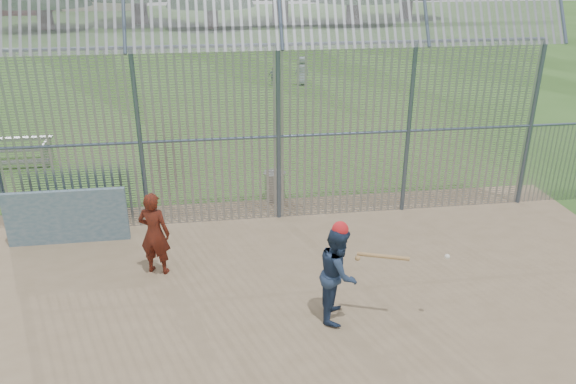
{
  "coord_description": "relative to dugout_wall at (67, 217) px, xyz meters",
  "views": [
    {
      "loc": [
        -1.46,
        -8.32,
        5.8
      ],
      "look_at": [
        0.0,
        2.0,
        1.3
      ],
      "focal_mm": 35.0,
      "sensor_mm": 36.0,
      "label": 1
    }
  ],
  "objects": [
    {
      "name": "ground",
      "position": [
        4.6,
        -2.9,
        -0.62
      ],
      "size": [
        120.0,
        120.0,
        0.0
      ],
      "primitive_type": "plane",
      "color": "#2D511E",
      "rests_on": "ground"
    },
    {
      "name": "dirt_infield",
      "position": [
        4.6,
        -3.4,
        -0.61
      ],
      "size": [
        14.0,
        10.0,
        0.02
      ],
      "primitive_type": "cube",
      "color": "#756047",
      "rests_on": "ground"
    },
    {
      "name": "dugout_wall",
      "position": [
        0.0,
        0.0,
        0.0
      ],
      "size": [
        2.5,
        0.12,
        1.2
      ],
      "primitive_type": "cube",
      "color": "#38566B",
      "rests_on": "dirt_infield"
    },
    {
      "name": "batter",
      "position": [
        5.1,
        -3.39,
        0.24
      ],
      "size": [
        0.84,
        0.96,
        1.68
      ],
      "primitive_type": "imported",
      "rotation": [
        0.0,
        0.0,
        1.29
      ],
      "color": "#22324F",
      "rests_on": "dirt_infield"
    },
    {
      "name": "onlooker",
      "position": [
        1.95,
        -1.49,
        0.24
      ],
      "size": [
        0.71,
        0.58,
        1.67
      ],
      "primitive_type": "imported",
      "rotation": [
        0.0,
        0.0,
        2.8
      ],
      "color": "maroon",
      "rests_on": "dirt_infield"
    },
    {
      "name": "bg_kid_standing",
      "position": [
        7.43,
        14.49,
        0.05
      ],
      "size": [
        0.69,
        0.47,
        1.34
      ],
      "primitive_type": "imported",
      "rotation": [
        0.0,
        0.0,
        3.21
      ],
      "color": "gray",
      "rests_on": "ground"
    },
    {
      "name": "bg_kid_seated",
      "position": [
        6.11,
        14.59,
        -0.2
      ],
      "size": [
        0.53,
        0.39,
        0.84
      ],
      "primitive_type": "imported",
      "rotation": [
        0.0,
        0.0,
        2.73
      ],
      "color": "slate",
      "rests_on": "ground"
    },
    {
      "name": "batting_gear",
      "position": [
        5.26,
        -3.43,
        0.96
      ],
      "size": [
        1.87,
        0.57,
        0.65
      ],
      "color": "red",
      "rests_on": "ground"
    },
    {
      "name": "trash_can",
      "position": [
        4.63,
        1.63,
        -0.24
      ],
      "size": [
        0.56,
        0.56,
        0.82
      ],
      "color": "gray",
      "rests_on": "ground"
    },
    {
      "name": "backstop_fence",
      "position": [
        6.41,
        0.53,
        1.74
      ],
      "size": [
        20.09,
        0.81,
        5.3
      ],
      "color": "#47566B",
      "rests_on": "ground"
    }
  ]
}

